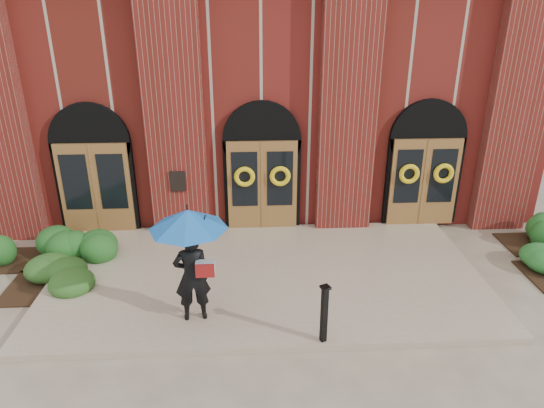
{
  "coord_description": "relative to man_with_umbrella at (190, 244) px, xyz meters",
  "views": [
    {
      "loc": [
        -0.37,
        -9.72,
        6.06
      ],
      "look_at": [
        0.18,
        1.0,
        1.56
      ],
      "focal_mm": 32.0,
      "sensor_mm": 36.0,
      "label": 1
    }
  ],
  "objects": [
    {
      "name": "metal_post",
      "position": [
        2.47,
        -0.85,
        -1.04
      ],
      "size": [
        0.21,
        0.21,
        1.19
      ],
      "rotation": [
        0.0,
        0.0,
        0.43
      ],
      "color": "black",
      "rests_on": "landing"
    },
    {
      "name": "man_with_umbrella",
      "position": [
        0.0,
        0.0,
        0.0
      ],
      "size": [
        1.69,
        1.69,
        2.38
      ],
      "rotation": [
        0.0,
        0.0,
        3.28
      ],
      "color": "black",
      "rests_on": "landing"
    },
    {
      "name": "ground",
      "position": [
        1.51,
        1.5,
        -1.81
      ],
      "size": [
        90.0,
        90.0,
        0.0
      ],
      "primitive_type": "plane",
      "color": "tan",
      "rests_on": "ground"
    },
    {
      "name": "landing",
      "position": [
        1.51,
        1.65,
        -1.74
      ],
      "size": [
        10.0,
        5.3,
        0.15
      ],
      "primitive_type": "cube",
      "color": "tan",
      "rests_on": "ground"
    },
    {
      "name": "church_building",
      "position": [
        1.51,
        10.28,
        1.69
      ],
      "size": [
        16.2,
        12.53,
        7.0
      ],
      "color": "maroon",
      "rests_on": "ground"
    },
    {
      "name": "hedge_front_left",
      "position": [
        -3.59,
        1.5,
        -1.55
      ],
      "size": [
        1.5,
        1.28,
        0.53
      ],
      "primitive_type": "ellipsoid",
      "color": "#274D1A",
      "rests_on": "ground"
    },
    {
      "name": "hedge_wall_left",
      "position": [
        -3.69,
        2.83,
        -1.45
      ],
      "size": [
        2.85,
        1.14,
        0.73
      ],
      "primitive_type": "ellipsoid",
      "color": "#1D4C19",
      "rests_on": "ground"
    }
  ]
}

